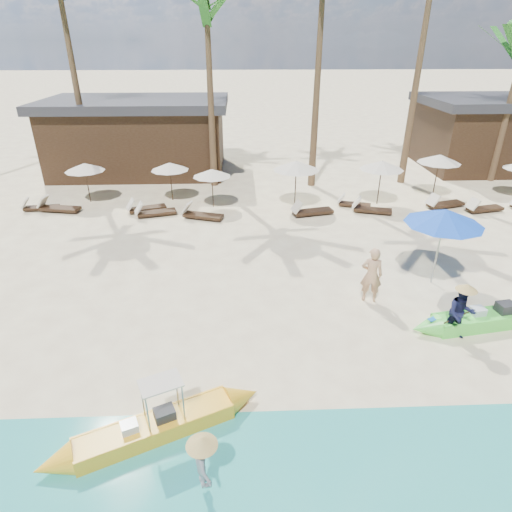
{
  "coord_description": "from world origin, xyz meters",
  "views": [
    {
      "loc": [
        -1.93,
        -9.39,
        7.38
      ],
      "look_at": [
        -1.48,
        2.0,
        1.61
      ],
      "focal_mm": 30.0,
      "sensor_mm": 36.0,
      "label": 1
    }
  ],
  "objects_px": {
    "green_canoe": "(490,318)",
    "blue_umbrella": "(445,217)",
    "yellow_canoe": "(156,427)",
    "tourist": "(372,275)"
  },
  "relations": [
    {
      "from": "green_canoe",
      "to": "blue_umbrella",
      "type": "xyz_separation_m",
      "value": [
        -0.66,
        2.47,
        2.16
      ]
    },
    {
      "from": "yellow_canoe",
      "to": "tourist",
      "type": "xyz_separation_m",
      "value": [
        5.84,
        4.96,
        0.7
      ]
    },
    {
      "from": "tourist",
      "to": "blue_umbrella",
      "type": "xyz_separation_m",
      "value": [
        2.45,
        1.02,
        1.48
      ]
    },
    {
      "from": "tourist",
      "to": "blue_umbrella",
      "type": "height_order",
      "value": "blue_umbrella"
    },
    {
      "from": "yellow_canoe",
      "to": "blue_umbrella",
      "type": "xyz_separation_m",
      "value": [
        8.29,
        5.97,
        2.17
      ]
    },
    {
      "from": "yellow_canoe",
      "to": "blue_umbrella",
      "type": "height_order",
      "value": "blue_umbrella"
    },
    {
      "from": "yellow_canoe",
      "to": "tourist",
      "type": "bearing_deg",
      "value": 16.36
    },
    {
      "from": "tourist",
      "to": "blue_umbrella",
      "type": "relative_size",
      "value": 0.69
    },
    {
      "from": "yellow_canoe",
      "to": "tourist",
      "type": "relative_size",
      "value": 2.67
    },
    {
      "from": "green_canoe",
      "to": "tourist",
      "type": "relative_size",
      "value": 2.95
    }
  ]
}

